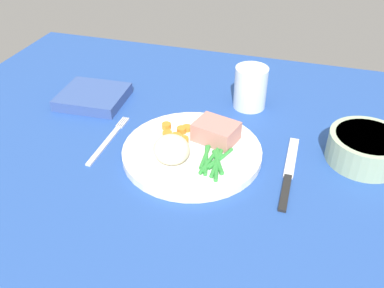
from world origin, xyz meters
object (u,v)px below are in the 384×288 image
at_px(meat_portion, 216,132).
at_px(knife, 289,173).
at_px(fork, 108,140).
at_px(napkin, 93,97).
at_px(salad_bowl, 366,147).
at_px(dinner_plate, 192,152).
at_px(water_glass, 250,90).

relative_size(meat_portion, knife, 0.38).
xyz_separation_m(fork, knife, (0.35, -0.00, -0.00)).
xyz_separation_m(knife, napkin, (-0.45, 0.13, 0.01)).
height_order(knife, salad_bowl, salad_bowl).
distance_m(dinner_plate, water_glass, 0.22).
height_order(dinner_plate, salad_bowl, salad_bowl).
height_order(dinner_plate, knife, dinner_plate).
bearing_deg(knife, water_glass, 114.98).
xyz_separation_m(dinner_plate, salad_bowl, (0.30, 0.08, 0.02)).
height_order(knife, water_glass, water_glass).
distance_m(knife, salad_bowl, 0.15).
relative_size(dinner_plate, meat_portion, 3.30).
bearing_deg(knife, salad_bowl, 30.57).
bearing_deg(napkin, water_glass, 13.48).
relative_size(fork, salad_bowl, 1.23).
distance_m(fork, water_glass, 0.32).
bearing_deg(dinner_plate, meat_portion, 49.40).
bearing_deg(fork, napkin, 126.07).
bearing_deg(knife, fork, 177.58).
bearing_deg(knife, meat_portion, 160.79).
xyz_separation_m(knife, water_glass, (-0.11, 0.21, 0.04)).
distance_m(knife, napkin, 0.47).
bearing_deg(meat_portion, napkin, 163.95).
height_order(meat_portion, salad_bowl, same).
height_order(dinner_plate, meat_portion, meat_portion).
height_order(meat_portion, knife, meat_portion).
bearing_deg(water_glass, fork, -138.28).
relative_size(dinner_plate, water_glass, 2.80).
relative_size(dinner_plate, salad_bowl, 1.89).
bearing_deg(salad_bowl, water_glass, 150.88).
height_order(water_glass, napkin, water_glass).
bearing_deg(water_glass, salad_bowl, -29.12).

